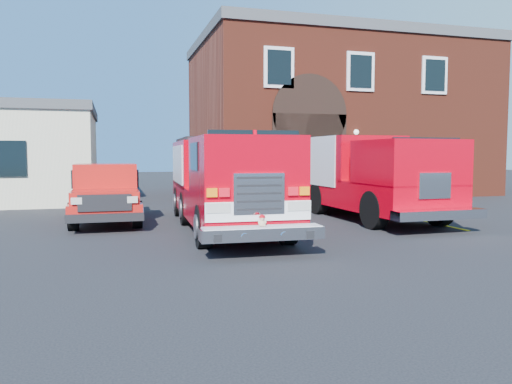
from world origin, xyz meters
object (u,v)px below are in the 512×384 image
object	(u,v)px
pickup_truck	(106,194)
secondary_truck	(359,173)
fire_station	(333,118)
fire_engine	(224,180)

from	to	relation	value
pickup_truck	secondary_truck	xyz separation A→B (m)	(8.54, -1.04, 0.64)
fire_station	pickup_truck	xyz separation A→B (m)	(-12.38, -9.42, -3.37)
fire_station	secondary_truck	bearing A→B (deg)	-110.17
fire_station	secondary_truck	world-z (taller)	fire_station
fire_station	fire_engine	distance (m)	15.30
fire_station	pickup_truck	size ratio (longest dim) A/B	2.66
fire_engine	secondary_truck	xyz separation A→B (m)	(5.20, 1.55, 0.11)
fire_engine	secondary_truck	distance (m)	5.43
fire_station	secondary_truck	distance (m)	11.48
fire_station	fire_engine	world-z (taller)	fire_station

